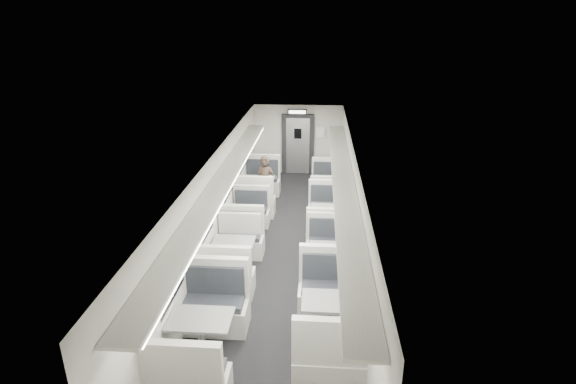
# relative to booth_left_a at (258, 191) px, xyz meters

# --- Properties ---
(room) EXTENTS (3.24, 12.24, 2.64)m
(room) POSITION_rel_booth_left_a_xyz_m (1.00, -3.10, 0.80)
(room) COLOR black
(room) RESTS_ON ground
(booth_left_a) EXTENTS (1.11, 2.24, 1.20)m
(booth_left_a) POSITION_rel_booth_left_a_xyz_m (0.00, 0.00, 0.00)
(booth_left_a) COLOR #A8A69D
(booth_left_a) RESTS_ON room
(booth_left_b) EXTENTS (0.96, 1.94, 1.04)m
(booth_left_b) POSITION_rel_booth_left_a_xyz_m (0.00, -2.18, -0.05)
(booth_left_b) COLOR #A8A69D
(booth_left_b) RESTS_ON room
(booth_left_c) EXTENTS (1.06, 2.14, 1.15)m
(booth_left_c) POSITION_rel_booth_left_a_xyz_m (0.00, -3.87, -0.02)
(booth_left_c) COLOR #A8A69D
(booth_left_c) RESTS_ON room
(booth_left_d) EXTENTS (1.16, 2.36, 1.26)m
(booth_left_d) POSITION_rel_booth_left_a_xyz_m (0.00, -6.58, 0.02)
(booth_left_d) COLOR #A8A69D
(booth_left_d) RESTS_ON room
(booth_right_a) EXTENTS (0.96, 1.94, 1.04)m
(booth_right_a) POSITION_rel_booth_left_a_xyz_m (2.00, 0.48, -0.05)
(booth_right_a) COLOR #A8A69D
(booth_right_a) RESTS_ON room
(booth_right_b) EXTENTS (1.02, 2.08, 1.11)m
(booth_right_b) POSITION_rel_booth_left_a_xyz_m (2.00, -1.88, -0.03)
(booth_right_b) COLOR #A8A69D
(booth_right_b) RESTS_ON room
(booth_right_c) EXTENTS (0.98, 1.99, 1.07)m
(booth_right_c) POSITION_rel_booth_left_a_xyz_m (2.00, -3.89, -0.05)
(booth_right_c) COLOR #A8A69D
(booth_right_c) RESTS_ON room
(booth_right_d) EXTENTS (1.15, 2.33, 1.25)m
(booth_right_d) POSITION_rel_booth_left_a_xyz_m (2.00, -5.95, 0.02)
(booth_right_d) COLOR #A8A69D
(booth_right_d) RESTS_ON room
(passenger) EXTENTS (0.64, 0.51, 1.54)m
(passenger) POSITION_rel_booth_left_a_xyz_m (0.25, -0.36, 0.37)
(passenger) COLOR black
(passenger) RESTS_ON room
(window_a) EXTENTS (0.02, 1.18, 0.84)m
(window_a) POSITION_rel_booth_left_a_xyz_m (-0.49, 0.30, 0.95)
(window_a) COLOR black
(window_a) RESTS_ON room
(window_b) EXTENTS (0.02, 1.18, 0.84)m
(window_b) POSITION_rel_booth_left_a_xyz_m (-0.49, -1.90, 0.95)
(window_b) COLOR black
(window_b) RESTS_ON room
(window_c) EXTENTS (0.02, 1.18, 0.84)m
(window_c) POSITION_rel_booth_left_a_xyz_m (-0.49, -4.10, 0.95)
(window_c) COLOR black
(window_c) RESTS_ON room
(window_d) EXTENTS (0.02, 1.18, 0.84)m
(window_d) POSITION_rel_booth_left_a_xyz_m (-0.49, -6.30, 0.95)
(window_d) COLOR black
(window_d) RESTS_ON room
(luggage_rack_left) EXTENTS (0.46, 10.40, 0.09)m
(luggage_rack_left) POSITION_rel_booth_left_a_xyz_m (-0.24, -3.40, 1.51)
(luggage_rack_left) COLOR #A8A69D
(luggage_rack_left) RESTS_ON room
(luggage_rack_right) EXTENTS (0.46, 10.40, 0.09)m
(luggage_rack_right) POSITION_rel_booth_left_a_xyz_m (2.24, -3.40, 1.51)
(luggage_rack_right) COLOR #A8A69D
(luggage_rack_right) RESTS_ON room
(vestibule_door) EXTENTS (1.10, 0.13, 2.10)m
(vestibule_door) POSITION_rel_booth_left_a_xyz_m (1.00, 2.84, 0.64)
(vestibule_door) COLOR black
(vestibule_door) RESTS_ON room
(exit_sign) EXTENTS (0.62, 0.12, 0.16)m
(exit_sign) POSITION_rel_booth_left_a_xyz_m (1.00, 2.35, 1.88)
(exit_sign) COLOR black
(exit_sign) RESTS_ON room
(wall_notice) EXTENTS (0.32, 0.02, 0.40)m
(wall_notice) POSITION_rel_booth_left_a_xyz_m (1.75, 2.82, 1.10)
(wall_notice) COLOR white
(wall_notice) RESTS_ON room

